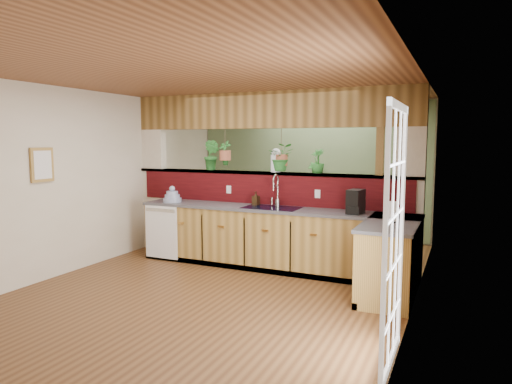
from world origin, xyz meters
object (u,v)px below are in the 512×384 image
at_px(dish_stack, 172,197).
at_px(soap_dispenser, 256,198).
at_px(glass_jar, 276,160).
at_px(coffee_maker, 355,203).
at_px(paper_towel, 392,212).
at_px(shelving_console, 296,211).
at_px(faucet, 276,189).

height_order(dish_stack, soap_dispenser, dish_stack).
bearing_deg(soap_dispenser, dish_stack, -171.03).
bearing_deg(glass_jar, coffee_maker, -17.76).
xyz_separation_m(soap_dispenser, paper_towel, (2.07, -0.65, 0.02)).
bearing_deg(shelving_console, faucet, -90.18).
distance_m(dish_stack, shelving_console, 2.70).
relative_size(paper_towel, glass_jar, 0.74).
xyz_separation_m(faucet, glass_jar, (-0.10, 0.22, 0.41)).
bearing_deg(paper_towel, dish_stack, 172.81).
bearing_deg(dish_stack, coffee_maker, 0.58).
bearing_deg(paper_towel, shelving_console, 128.23).
relative_size(soap_dispenser, glass_jar, 0.57).
distance_m(soap_dispenser, glass_jar, 0.65).
height_order(faucet, paper_towel, faucet).
height_order(faucet, shelving_console, faucet).
bearing_deg(soap_dispenser, coffee_maker, -6.88).
distance_m(faucet, dish_stack, 1.71).
bearing_deg(shelving_console, soap_dispenser, -98.77).
height_order(soap_dispenser, shelving_console, soap_dispenser).
relative_size(soap_dispenser, coffee_maker, 0.64).
height_order(soap_dispenser, coffee_maker, coffee_maker).
bearing_deg(dish_stack, glass_jar, 15.78).
height_order(dish_stack, paper_towel, paper_towel).
bearing_deg(coffee_maker, glass_jar, 171.49).
distance_m(glass_jar, shelving_console, 2.21).
xyz_separation_m(dish_stack, soap_dispenser, (1.36, 0.21, 0.02)).
bearing_deg(glass_jar, faucet, -66.60).
bearing_deg(coffee_maker, dish_stack, -170.17).
distance_m(faucet, shelving_console, 2.26).
bearing_deg(faucet, dish_stack, -172.28).
bearing_deg(soap_dispenser, glass_jar, 45.81).
xyz_separation_m(soap_dispenser, shelving_console, (-0.12, 2.13, -0.50)).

